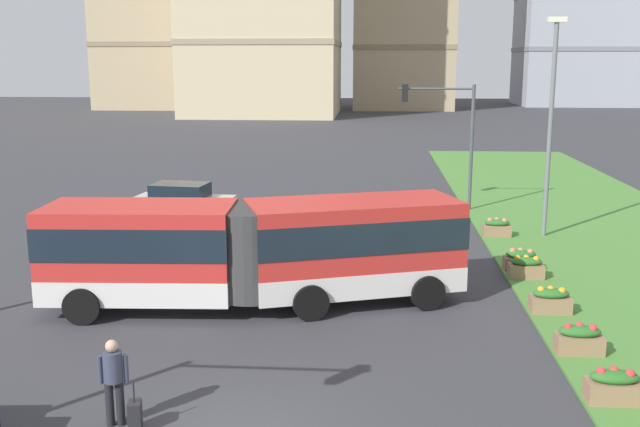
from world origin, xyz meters
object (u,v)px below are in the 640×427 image
Objects in this scene: rolling_suitcase at (135,415)px; flower_planter_4 at (521,260)px; flower_planter_3 at (526,267)px; pedestrian_crossing at (113,376)px; articulated_bus at (256,250)px; flower_planter_0 at (614,386)px; car_silver_hatch at (183,202)px; flower_planter_2 at (551,300)px; flower_planter_1 at (579,339)px; flower_planter_5 at (497,227)px; streetlight_median at (551,119)px; traffic_light_far_right at (448,125)px.

flower_planter_4 is (9.40, 11.46, 0.11)m from rolling_suitcase.
flower_planter_3 is 1.00× the size of flower_planter_4.
rolling_suitcase is at bearing -23.96° from pedestrian_crossing.
articulated_bus is 10.80× the size of flower_planter_0.
car_silver_hatch is 17.90m from flower_planter_2.
flower_planter_1 is at bearing 24.64° from rolling_suitcase.
pedestrian_crossing is 0.85m from rolling_suitcase.
articulated_bus is at bearing -66.15° from car_silver_hatch.
flower_planter_2 and flower_planter_3 have the same top height.
car_silver_hatch is at bearing 127.64° from flower_planter_0.
articulated_bus is 6.83× the size of pedestrian_crossing.
flower_planter_0 is at bearing -90.00° from flower_planter_5.
rolling_suitcase is at bearing -155.36° from flower_planter_1.
car_silver_hatch is at bearing 101.78° from rolling_suitcase.
car_silver_hatch is at bearing 113.85° from articulated_bus.
car_silver_hatch is at bearing 138.43° from flower_planter_2.
streetlight_median reaches higher than pedestrian_crossing.
rolling_suitcase is at bearing -142.47° from flower_planter_2.
flower_planter_1 is (9.40, 4.31, 0.11)m from rolling_suitcase.
pedestrian_crossing is 1.58× the size of flower_planter_1.
flower_planter_0 is 14.58m from flower_planter_5.
flower_planter_5 is (0.00, 9.10, 0.00)m from flower_planter_2.
flower_planter_4 is (13.39, -7.64, -0.33)m from car_silver_hatch.
flower_planter_2 is (13.39, -11.87, -0.33)m from car_silver_hatch.
flower_planter_1 is 0.13× the size of streetlight_median.
articulated_bus reaches higher than flower_planter_2.
flower_planter_0 is at bearing -90.00° from flower_planter_2.
articulated_bus reaches higher than pedestrian_crossing.
flower_planter_4 is at bearing 90.00° from flower_planter_3.
flower_planter_0 is at bearing -90.00° from flower_planter_4.
flower_planter_1 is 6.23m from flower_planter_3.
flower_planter_4 is at bearing 25.95° from articulated_bus.
flower_planter_0 is (9.40, 1.74, 0.11)m from rolling_suitcase.
pedestrian_crossing is 12.11m from flower_planter_2.
pedestrian_crossing is 9.99m from flower_planter_0.
flower_planter_3 is at bearing 46.40° from pedestrian_crossing.
car_silver_hatch is at bearing 100.59° from pedestrian_crossing.
flower_planter_3 is 11.86m from traffic_light_far_right.
flower_planter_5 is (0.00, 12.01, 0.00)m from flower_planter_1.
flower_planter_2 is 4.23m from flower_planter_4.
flower_planter_3 is 0.13× the size of streetlight_median.
streetlight_median reaches higher than car_silver_hatch.
streetlight_median reaches higher than flower_planter_1.
flower_planter_4 is 1.00× the size of flower_planter_5.
car_silver_hatch is (-5.15, 11.65, -0.90)m from articulated_bus.
flower_planter_1 is at bearing -90.00° from flower_planter_5.
flower_planter_5 is at bearing 90.00° from flower_planter_0.
articulated_bus reaches higher than flower_planter_5.
traffic_light_far_right is at bearing 105.78° from flower_planter_5.
car_silver_hatch is 0.78× the size of traffic_light_far_right.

